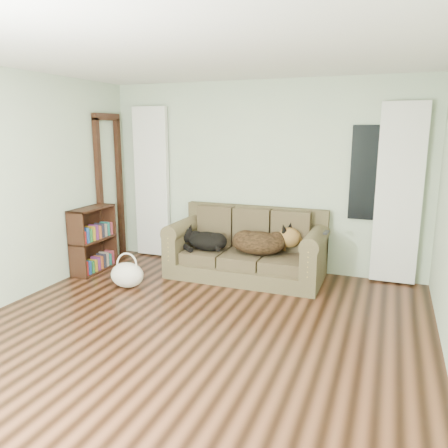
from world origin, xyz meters
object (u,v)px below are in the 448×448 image
(sofa, at_px, (246,244))
(tote_bag, at_px, (127,275))
(bookshelf, at_px, (93,236))
(dog_black_lab, at_px, (205,240))
(dog_shepherd, at_px, (262,243))

(sofa, relative_size, tote_bag, 4.68)
(sofa, height_order, bookshelf, bookshelf)
(dog_black_lab, relative_size, bookshelf, 0.65)
(dog_black_lab, height_order, tote_bag, dog_black_lab)
(sofa, relative_size, bookshelf, 2.24)
(sofa, distance_m, dog_black_lab, 0.56)
(tote_bag, bearing_deg, dog_black_lab, 49.13)
(dog_shepherd, height_order, bookshelf, bookshelf)
(sofa, height_order, dog_black_lab, sofa)
(dog_black_lab, relative_size, tote_bag, 1.35)
(tote_bag, xyz_separation_m, bookshelf, (-0.79, 0.39, 0.34))
(sofa, height_order, dog_shepherd, sofa)
(bookshelf, bearing_deg, dog_shepherd, 17.80)
(dog_black_lab, xyz_separation_m, tote_bag, (-0.71, -0.82, -0.32))
(dog_black_lab, height_order, dog_shepherd, dog_shepherd)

